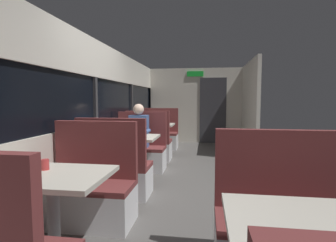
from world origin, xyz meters
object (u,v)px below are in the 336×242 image
dining_table_far_window (155,128)px  dining_table_near_window (53,186)px  bench_far_window_facing_end (149,145)px  dining_table_front_aisle (318,242)px  seated_passenger (139,142)px  bench_near_window_facing_entry (91,193)px  dining_table_mid_window (130,142)px  bench_mid_window_facing_entry (140,153)px  bench_far_window_facing_entry (160,136)px  bench_mid_window_facing_end (116,173)px  coffee_cup_primary (45,165)px  bench_front_aisle_facing_entry (278,232)px

dining_table_far_window → dining_table_near_window: bearing=-90.0°
bench_far_window_facing_end → dining_table_front_aisle: 4.66m
dining_table_near_window → seated_passenger: size_ratio=0.71×
bench_near_window_facing_entry → seated_passenger: 2.13m
dining_table_mid_window → bench_far_window_facing_end: bench_far_window_facing_end is taller
bench_mid_window_facing_entry → bench_far_window_facing_entry: same height
dining_table_near_window → bench_mid_window_facing_end: (0.00, 1.50, -0.31)m
coffee_cup_primary → bench_near_window_facing_entry: bearing=77.7°
bench_far_window_facing_entry → dining_table_far_window: bearing=-90.0°
bench_mid_window_facing_end → dining_table_front_aisle: 2.77m
bench_mid_window_facing_entry → dining_table_front_aisle: bench_mid_window_facing_entry is taller
seated_passenger → dining_table_far_window: bearing=90.0°
dining_table_far_window → coffee_cup_primary: bearing=-91.7°
dining_table_far_window → bench_front_aisle_facing_entry: bench_front_aisle_facing_entry is taller
dining_table_far_window → bench_far_window_facing_end: size_ratio=0.82×
dining_table_front_aisle → coffee_cup_primary: (-1.92, 0.70, 0.15)m
dining_table_front_aisle → dining_table_near_window: bearing=161.5°
bench_mid_window_facing_entry → dining_table_front_aisle: (1.79, -3.50, 0.31)m
bench_mid_window_facing_entry → bench_far_window_facing_entry: 2.20m
dining_table_far_window → dining_table_front_aisle: same height
bench_front_aisle_facing_entry → bench_mid_window_facing_end: bearing=142.0°
dining_table_near_window → bench_far_window_facing_end: bearing=90.0°
bench_far_window_facing_entry → bench_mid_window_facing_entry: bearing=-90.0°
bench_near_window_facing_entry → bench_front_aisle_facing_entry: 1.89m
dining_table_mid_window → bench_far_window_facing_entry: bench_far_window_facing_entry is taller
bench_mid_window_facing_entry → dining_table_far_window: 1.53m
dining_table_mid_window → dining_table_near_window: bearing=-90.0°
dining_table_far_window → bench_mid_window_facing_entry: bearing=-90.0°
dining_table_front_aisle → bench_mid_window_facing_end: bearing=130.5°
dining_table_near_window → bench_front_aisle_facing_entry: bench_front_aisle_facing_entry is taller
dining_table_near_window → dining_table_far_window: bearing=90.0°
dining_table_front_aisle → bench_front_aisle_facing_entry: size_ratio=0.82×
bench_far_window_facing_entry → coffee_cup_primary: bench_far_window_facing_entry is taller
bench_mid_window_facing_entry → bench_front_aisle_facing_entry: 3.32m
dining_table_mid_window → coffee_cup_primary: bearing=-93.6°
seated_passenger → bench_near_window_facing_entry: bearing=-90.0°
bench_far_window_facing_entry → seated_passenger: 2.28m
bench_mid_window_facing_end → bench_near_window_facing_entry: bearing=-90.0°
bench_mid_window_facing_end → dining_table_far_window: 2.91m
bench_mid_window_facing_end → bench_front_aisle_facing_entry: (1.79, -1.40, 0.00)m
bench_near_window_facing_entry → bench_mid_window_facing_end: size_ratio=1.00×
dining_table_mid_window → bench_front_aisle_facing_entry: 2.77m
bench_mid_window_facing_end → seated_passenger: size_ratio=0.87×
bench_mid_window_facing_end → bench_far_window_facing_entry: 3.59m
dining_table_mid_window → dining_table_far_window: same height
bench_far_window_facing_end → seated_passenger: (0.00, -0.87, 0.21)m
bench_mid_window_facing_end → coffee_cup_primary: size_ratio=12.22×
dining_table_front_aisle → dining_table_far_window: bearing=109.7°
bench_near_window_facing_entry → coffee_cup_primary: (-0.13, -0.60, 0.46)m
bench_mid_window_facing_entry → bench_front_aisle_facing_entry: same height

